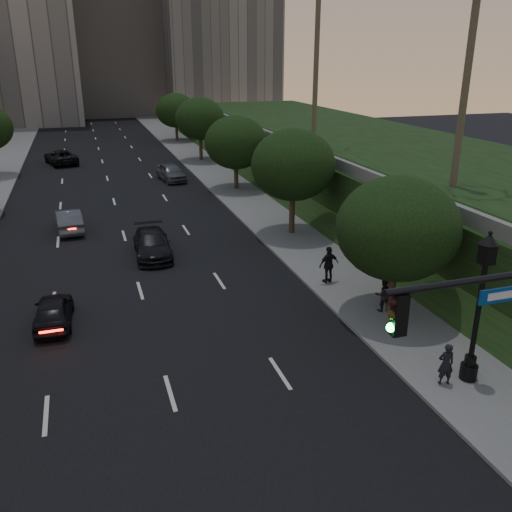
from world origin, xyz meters
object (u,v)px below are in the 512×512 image
object	(u,v)px
sedan_near_left	(53,311)
sedan_far_left	(61,157)
sedan_near_right	(152,244)
street_lamp	(477,315)
sedan_mid_left	(69,220)
sedan_far_right	(171,172)
pedestrian_b	(383,294)
pedestrian_a	(446,364)
pedestrian_c	(329,265)

from	to	relation	value
sedan_near_left	sedan_far_left	bearing A→B (deg)	-86.84
sedan_near_right	sedan_far_left	bearing A→B (deg)	102.42
sedan_far_left	sedan_near_right	bearing A→B (deg)	85.08
street_lamp	sedan_mid_left	size ratio (longest dim) A/B	1.28
street_lamp	sedan_far_right	xyz separation A→B (m)	(-4.54, 35.82, -1.84)
pedestrian_b	sedan_far_right	bearing A→B (deg)	-71.59
pedestrian_a	street_lamp	bearing A→B (deg)	-167.96
pedestrian_a	pedestrian_b	world-z (taller)	pedestrian_b
sedan_near_left	sedan_near_right	world-z (taller)	sedan_near_right
sedan_far_left	sedan_near_right	world-z (taller)	sedan_far_left
sedan_near_right	sedan_far_right	distance (m)	19.95
sedan_near_right	sedan_far_right	bearing A→B (deg)	79.98
sedan_near_right	pedestrian_b	distance (m)	13.75
pedestrian_a	sedan_far_left	bearing A→B (deg)	-62.31
street_lamp	sedan_far_left	size ratio (longest dim) A/B	1.02
sedan_far_left	sedan_near_right	xyz separation A→B (m)	(5.44, -30.97, -0.05)
street_lamp	pedestrian_c	distance (m)	9.59
sedan_near_left	sedan_far_right	distance (m)	28.37
pedestrian_c	sedan_near_left	bearing A→B (deg)	-8.97
sedan_near_left	sedan_mid_left	xyz separation A→B (m)	(0.59, 13.65, 0.08)
street_lamp	sedan_mid_left	distance (m)	26.47
sedan_far_left	sedan_far_right	bearing A→B (deg)	115.43
sedan_far_left	pedestrian_b	size ratio (longest dim) A/B	3.51
sedan_near_right	pedestrian_a	size ratio (longest dim) A/B	3.16
sedan_mid_left	pedestrian_a	bearing A→B (deg)	113.61
sedan_near_left	pedestrian_b	xyz separation A→B (m)	(13.91, -3.36, 0.29)
sedan_near_right	sedan_far_right	world-z (taller)	sedan_far_right
street_lamp	sedan_mid_left	world-z (taller)	street_lamp
sedan_near_right	pedestrian_a	xyz separation A→B (m)	(7.84, -16.34, 0.21)
sedan_far_left	pedestrian_a	distance (m)	49.14
sedan_far_left	sedan_far_right	distance (m)	15.07
sedan_mid_left	pedestrian_a	xyz separation A→B (m)	(12.42, -22.73, 0.20)
pedestrian_a	pedestrian_c	xyz separation A→B (m)	(-0.02, 9.41, 0.17)
street_lamp	pedestrian_c	bearing A→B (deg)	96.24
sedan_far_right	pedestrian_c	distance (m)	26.64
sedan_mid_left	sedan_far_left	world-z (taller)	sedan_far_left
sedan_far_left	pedestrian_b	bearing A→B (deg)	93.94
sedan_far_right	sedan_far_left	bearing A→B (deg)	122.43
sedan_near_left	pedestrian_b	world-z (taller)	pedestrian_b
sedan_mid_left	pedestrian_c	xyz separation A→B (m)	(12.39, -13.32, 0.37)
pedestrian_c	sedan_far_right	bearing A→B (deg)	-92.84
sedan_near_right	pedestrian_a	distance (m)	18.12
sedan_mid_left	pedestrian_a	distance (m)	25.90
pedestrian_c	pedestrian_b	bearing A→B (deg)	93.56
sedan_far_right	sedan_near_right	bearing A→B (deg)	-110.37
sedan_near_right	pedestrian_c	bearing A→B (deg)	-39.09
pedestrian_a	sedan_far_right	bearing A→B (deg)	-72.37
sedan_far_right	pedestrian_b	bearing A→B (deg)	-89.52
street_lamp	pedestrian_c	world-z (taller)	street_lamp
street_lamp	sedan_near_left	xyz separation A→B (m)	(-14.02, 9.08, -1.99)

